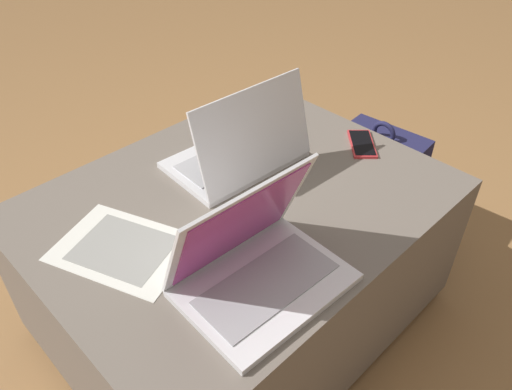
# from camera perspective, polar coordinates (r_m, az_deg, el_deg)

# --- Properties ---
(ground_plane) EXTENTS (14.00, 14.00, 0.00)m
(ground_plane) POSITION_cam_1_polar(r_m,az_deg,el_deg) (1.61, -1.63, -13.45)
(ground_plane) COLOR #9E7042
(ottoman) EXTENTS (1.02, 0.80, 0.47)m
(ottoman) POSITION_cam_1_polar(r_m,az_deg,el_deg) (1.42, -1.80, -7.59)
(ottoman) COLOR #3D3832
(ottoman) RESTS_ON ground_plane
(laptop_near) EXTENTS (0.35, 0.26, 0.24)m
(laptop_near) POSITION_cam_1_polar(r_m,az_deg,el_deg) (1.03, 0.06, -7.87)
(laptop_near) COLOR silver
(laptop_near) RESTS_ON ottoman
(laptop_far) EXTENTS (0.37, 0.26, 0.24)m
(laptop_far) POSITION_cam_1_polar(r_m,az_deg,el_deg) (1.35, -1.74, 5.11)
(laptop_far) COLOR silver
(laptop_far) RESTS_ON ottoman
(cell_phone) EXTENTS (0.15, 0.15, 0.01)m
(cell_phone) POSITION_cam_1_polar(r_m,az_deg,el_deg) (1.49, 12.02, 5.76)
(cell_phone) COLOR red
(cell_phone) RESTS_ON ottoman
(backpack) EXTENTS (0.27, 0.30, 0.44)m
(backpack) POSITION_cam_1_polar(r_m,az_deg,el_deg) (1.83, 13.52, 1.26)
(backpack) COLOR #23234C
(backpack) RESTS_ON ground_plane
(paper_sheet) EXTENTS (0.31, 0.35, 0.00)m
(paper_sheet) POSITION_cam_1_polar(r_m,az_deg,el_deg) (1.17, -14.96, -5.91)
(paper_sheet) COLOR silver
(paper_sheet) RESTS_ON ottoman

